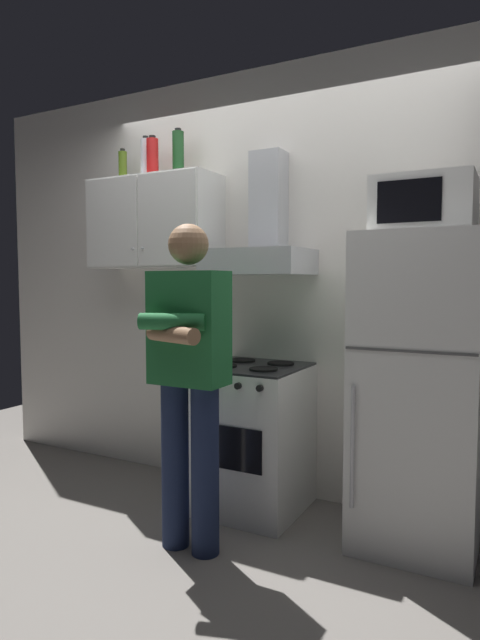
% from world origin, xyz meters
% --- Properties ---
extents(ground_plane, '(7.00, 7.00, 0.00)m').
position_xyz_m(ground_plane, '(0.00, 0.00, 0.00)').
color(ground_plane, slate).
extents(back_wall_tiled, '(4.80, 0.10, 2.70)m').
position_xyz_m(back_wall_tiled, '(0.00, 0.60, 1.35)').
color(back_wall_tiled, silver).
rests_on(back_wall_tiled, ground_plane).
extents(upper_cabinet, '(0.90, 0.37, 0.60)m').
position_xyz_m(upper_cabinet, '(-0.85, 0.37, 1.75)').
color(upper_cabinet, white).
extents(stove_oven, '(0.60, 0.62, 0.87)m').
position_xyz_m(stove_oven, '(-0.05, 0.25, 0.43)').
color(stove_oven, white).
rests_on(stove_oven, ground_plane).
extents(range_hood, '(0.60, 0.44, 0.75)m').
position_xyz_m(range_hood, '(-0.05, 0.38, 1.60)').
color(range_hood, '#B7BABF').
extents(refrigerator, '(0.60, 0.62, 1.60)m').
position_xyz_m(refrigerator, '(0.90, 0.25, 0.80)').
color(refrigerator, white).
rests_on(refrigerator, ground_plane).
extents(microwave, '(0.48, 0.37, 0.28)m').
position_xyz_m(microwave, '(0.90, 0.27, 1.74)').
color(microwave, silver).
rests_on(microwave, refrigerator).
extents(person_standing, '(0.38, 0.33, 1.64)m').
position_xyz_m(person_standing, '(-0.10, -0.36, 0.90)').
color(person_standing, '#192342').
rests_on(person_standing, ground_plane).
extents(bottle_olive_oil, '(0.06, 0.06, 0.23)m').
position_xyz_m(bottle_olive_oil, '(-1.14, 0.41, 2.16)').
color(bottle_olive_oil, '#4C6B19').
rests_on(bottle_olive_oil, upper_cabinet).
extents(bottle_wine_green, '(0.08, 0.08, 0.31)m').
position_xyz_m(bottle_wine_green, '(-0.68, 0.41, 2.20)').
color(bottle_wine_green, '#19471E').
rests_on(bottle_wine_green, upper_cabinet).
extents(bottle_soda_red, '(0.08, 0.08, 0.27)m').
position_xyz_m(bottle_soda_red, '(-0.85, 0.36, 2.18)').
color(bottle_soda_red, red).
rests_on(bottle_soda_red, upper_cabinet).
extents(bottle_vodka_clear, '(0.07, 0.07, 0.29)m').
position_xyz_m(bottle_vodka_clear, '(-0.94, 0.40, 2.19)').
color(bottle_vodka_clear, silver).
rests_on(bottle_vodka_clear, upper_cabinet).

